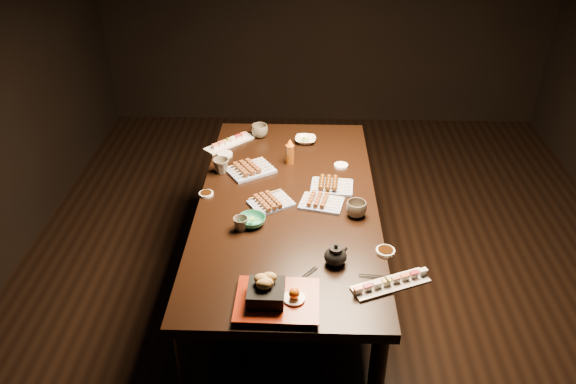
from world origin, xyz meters
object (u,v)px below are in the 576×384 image
at_px(sushi_platter_far, 230,141).
at_px(tempura_tray, 277,292).
at_px(teacup_far_right, 260,131).
at_px(teapot, 336,254).
at_px(teacup_far_left, 221,166).
at_px(yakitori_plate_left, 250,167).
at_px(dining_table, 288,258).
at_px(sushi_platter_near, 391,282).
at_px(teacup_near_left, 241,224).
at_px(yakitori_plate_center, 271,200).
at_px(teacup_mid_right, 356,209).
at_px(condiment_bottle, 290,151).
at_px(edamame_bowl_green, 252,221).
at_px(yakitori_plate_right, 322,200).
at_px(edamame_bowl_cream, 306,140).

bearing_deg(sushi_platter_far, tempura_tray, 59.16).
relative_size(sushi_platter_far, teacup_far_right, 3.26).
bearing_deg(teapot, teacup_far_right, 69.41).
xyz_separation_m(teacup_far_left, teacup_far_right, (0.18, 0.44, -0.00)).
relative_size(yakitori_plate_left, teapot, 2.06).
height_order(yakitori_plate_left, teacup_far_right, teacup_far_right).
distance_m(dining_table, sushi_platter_near, 0.86).
distance_m(teacup_near_left, teacup_far_left, 0.55).
height_order(sushi_platter_far, yakitori_plate_center, yakitori_plate_center).
relative_size(yakitori_plate_left, teacup_mid_right, 2.41).
xyz_separation_m(teacup_far_left, condiment_bottle, (0.37, 0.12, 0.03)).
xyz_separation_m(dining_table, teacup_mid_right, (0.34, -0.13, 0.41)).
bearing_deg(teacup_mid_right, condiment_bottle, 123.09).
bearing_deg(edamame_bowl_green, teacup_far_right, 91.94).
distance_m(teacup_far_left, teacup_far_right, 0.48).
relative_size(yakitori_plate_right, teapot, 1.78).
xyz_separation_m(sushi_platter_near, condiment_bottle, (-0.44, 1.02, 0.06)).
height_order(tempura_tray, condiment_bottle, condiment_bottle).
xyz_separation_m(yakitori_plate_center, edamame_bowl_green, (-0.08, -0.17, -0.01)).
xyz_separation_m(sushi_platter_near, teapot, (-0.22, 0.14, 0.03)).
bearing_deg(tempura_tray, sushi_platter_far, 105.37).
distance_m(teacup_near_left, teacup_far_right, 0.97).
xyz_separation_m(teacup_mid_right, teacup_far_left, (-0.71, 0.40, 0.00)).
distance_m(dining_table, teapot, 0.69).
distance_m(teacup_mid_right, teacup_far_left, 0.81).
height_order(yakitori_plate_center, yakitori_plate_right, yakitori_plate_right).
xyz_separation_m(teacup_near_left, teacup_mid_right, (0.55, 0.13, 0.01)).
distance_m(dining_table, teacup_far_right, 0.85).
bearing_deg(teacup_mid_right, teacup_near_left, -166.49).
relative_size(yakitori_plate_center, edamame_bowl_green, 1.57).
relative_size(teacup_near_left, condiment_bottle, 0.47).
relative_size(dining_table, sushi_platter_near, 5.43).
xyz_separation_m(edamame_bowl_cream, teacup_mid_right, (0.25, -0.78, 0.02)).
bearing_deg(teacup_far_left, teacup_near_left, -72.99).
xyz_separation_m(edamame_bowl_cream, tempura_tray, (-0.10, -1.40, 0.05)).
relative_size(yakitori_plate_left, teacup_far_right, 2.39).
distance_m(yakitori_plate_left, edamame_bowl_green, 0.50).
distance_m(yakitori_plate_right, condiment_bottle, 0.46).
bearing_deg(teacup_far_right, sushi_platter_far, -149.40).
height_order(yakitori_plate_center, edamame_bowl_green, yakitori_plate_center).
bearing_deg(yakitori_plate_left, teacup_near_left, -122.39).
height_order(dining_table, teacup_mid_right, teacup_mid_right).
relative_size(sushi_platter_far, yakitori_plate_right, 1.57).
bearing_deg(teacup_near_left, teacup_far_right, 89.00).
distance_m(sushi_platter_far, yakitori_plate_left, 0.36).
xyz_separation_m(teacup_far_right, condiment_bottle, (0.19, -0.32, 0.04)).
bearing_deg(dining_table, sushi_platter_near, -69.48).
bearing_deg(edamame_bowl_cream, edamame_bowl_green, -106.19).
height_order(sushi_platter_near, teacup_near_left, teacup_near_left).
distance_m(dining_table, edamame_bowl_green, 0.48).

